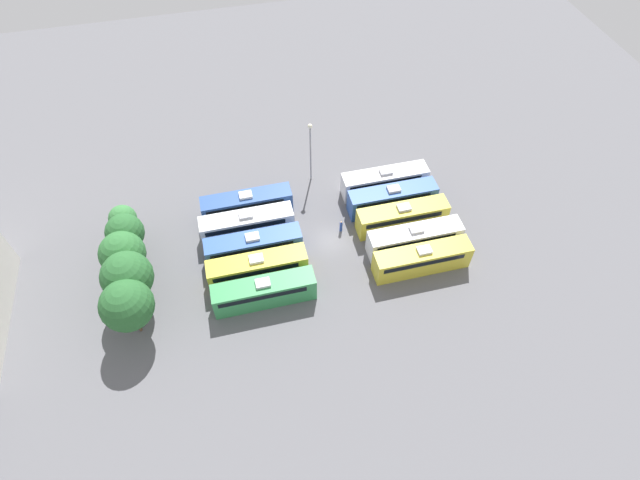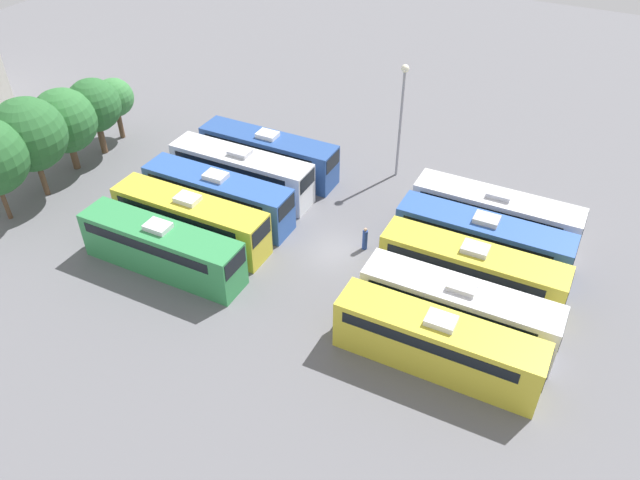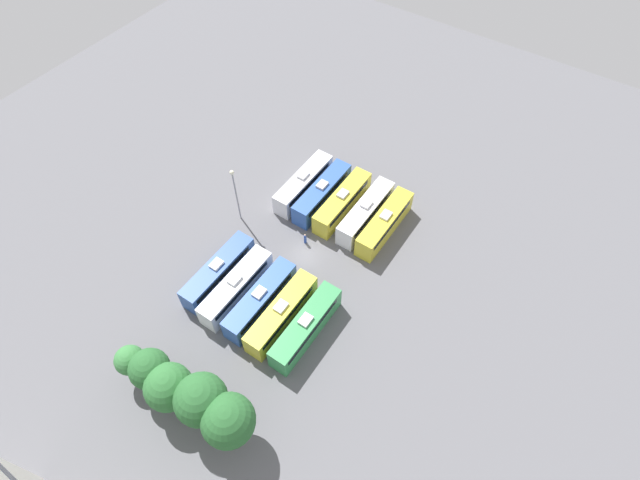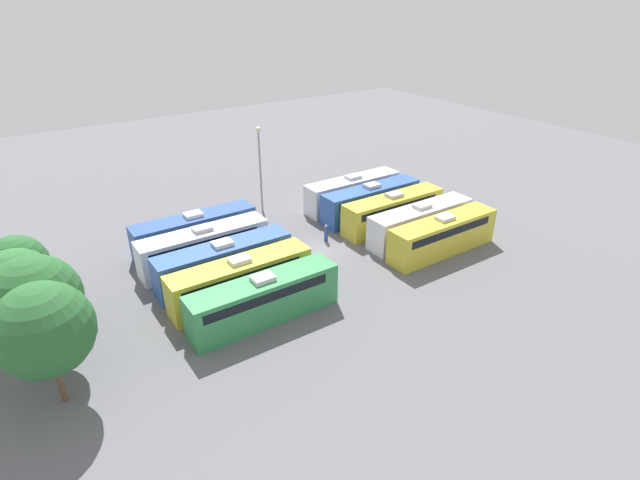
% 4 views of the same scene
% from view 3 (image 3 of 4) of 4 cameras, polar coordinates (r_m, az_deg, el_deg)
% --- Properties ---
extents(ground_plane, '(124.27, 124.27, 0.00)m').
position_cam_3_polar(ground_plane, '(66.41, -1.74, -1.74)').
color(ground_plane, slate).
extents(bus_0, '(2.58, 11.47, 3.66)m').
position_cam_3_polar(bus_0, '(67.89, 7.38, 1.94)').
color(bus_0, gold).
rests_on(bus_0, ground_plane).
extents(bus_1, '(2.58, 11.47, 3.66)m').
position_cam_3_polar(bus_1, '(68.84, 5.23, 3.21)').
color(bus_1, white).
rests_on(bus_1, ground_plane).
extents(bus_2, '(2.58, 11.47, 3.66)m').
position_cam_3_polar(bus_2, '(69.81, 2.55, 4.36)').
color(bus_2, gold).
rests_on(bus_2, ground_plane).
extents(bus_3, '(2.58, 11.47, 3.66)m').
position_cam_3_polar(bus_3, '(70.86, 0.22, 5.40)').
color(bus_3, '#2D56A8').
rests_on(bus_3, ground_plane).
extents(bus_4, '(2.58, 11.47, 3.66)m').
position_cam_3_polar(bus_4, '(72.14, -1.91, 6.48)').
color(bus_4, silver).
rests_on(bus_4, ground_plane).
extents(bus_5, '(2.58, 11.47, 3.66)m').
position_cam_3_polar(bus_5, '(58.97, -1.64, -9.89)').
color(bus_5, '#338C4C').
rests_on(bus_5, ground_plane).
extents(bus_6, '(2.58, 11.47, 3.66)m').
position_cam_3_polar(bus_6, '(59.92, -4.43, -8.37)').
color(bus_6, gold).
rests_on(bus_6, ground_plane).
extents(bus_7, '(2.58, 11.47, 3.66)m').
position_cam_3_polar(bus_7, '(61.09, -6.84, -6.79)').
color(bus_7, '#2D56A8').
rests_on(bus_7, ground_plane).
extents(bus_8, '(2.58, 11.47, 3.66)m').
position_cam_3_polar(bus_8, '(62.42, -9.56, -5.32)').
color(bus_8, silver).
rests_on(bus_8, ground_plane).
extents(bus_9, '(2.58, 11.47, 3.66)m').
position_cam_3_polar(bus_9, '(64.04, -11.54, -3.57)').
color(bus_9, '#284C93').
rests_on(bus_9, ground_plane).
extents(worker_person, '(0.36, 0.36, 1.78)m').
position_cam_3_polar(worker_person, '(66.97, -1.71, 0.14)').
color(worker_person, navy).
rests_on(worker_person, ground_plane).
extents(light_pole, '(0.60, 0.60, 9.34)m').
position_cam_3_polar(light_pole, '(66.52, -9.70, 5.89)').
color(light_pole, gray).
rests_on(light_pole, ground_plane).
extents(tree_0, '(5.46, 5.46, 7.90)m').
position_cam_3_polar(tree_0, '(52.24, -10.45, -19.64)').
color(tree_0, brown).
rests_on(tree_0, ground_plane).
extents(tree_1, '(5.48, 5.48, 7.95)m').
position_cam_3_polar(tree_1, '(53.39, -13.46, -17.32)').
color(tree_1, brown).
rests_on(tree_1, ground_plane).
extents(tree_2, '(5.11, 5.11, 6.87)m').
position_cam_3_polar(tree_2, '(55.66, -16.91, -15.78)').
color(tree_2, brown).
rests_on(tree_2, ground_plane).
extents(tree_3, '(4.38, 4.38, 6.59)m').
position_cam_3_polar(tree_3, '(56.95, -18.90, -13.77)').
color(tree_3, brown).
rests_on(tree_3, ground_plane).
extents(tree_4, '(3.28, 3.28, 5.47)m').
position_cam_3_polar(tree_4, '(58.73, -20.91, -12.71)').
color(tree_4, brown).
rests_on(tree_4, ground_plane).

